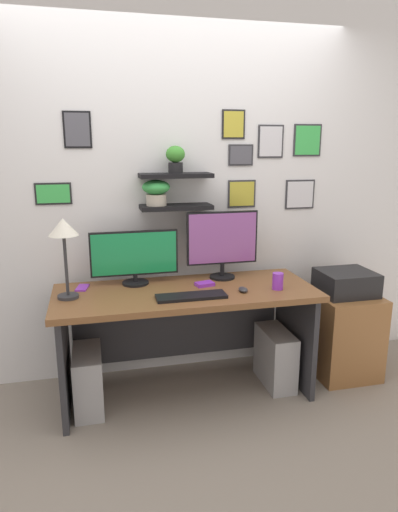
# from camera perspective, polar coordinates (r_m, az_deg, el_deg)

# --- Properties ---
(ground_plane) EXTENTS (8.00, 8.00, 0.00)m
(ground_plane) POSITION_cam_1_polar(r_m,az_deg,el_deg) (3.30, -1.55, -16.78)
(ground_plane) COLOR gray
(back_wall_assembly) EXTENTS (4.40, 0.24, 2.70)m
(back_wall_assembly) POSITION_cam_1_polar(r_m,az_deg,el_deg) (3.28, -3.24, 8.17)
(back_wall_assembly) COLOR silver
(back_wall_assembly) RESTS_ON ground
(desk) EXTENTS (1.71, 0.68, 0.75)m
(desk) POSITION_cam_1_polar(r_m,az_deg,el_deg) (3.10, -1.84, -7.61)
(desk) COLOR brown
(desk) RESTS_ON ground
(monitor_left) EXTENTS (0.59, 0.18, 0.37)m
(monitor_left) POSITION_cam_1_polar(r_m,az_deg,el_deg) (3.09, -8.12, -0.03)
(monitor_left) COLOR black
(monitor_left) RESTS_ON desk
(monitor_right) EXTENTS (0.51, 0.18, 0.48)m
(monitor_right) POSITION_cam_1_polar(r_m,az_deg,el_deg) (3.19, 2.95, 1.79)
(monitor_right) COLOR black
(monitor_right) RESTS_ON desk
(keyboard) EXTENTS (0.44, 0.14, 0.02)m
(keyboard) POSITION_cam_1_polar(r_m,az_deg,el_deg) (2.83, -0.96, -5.09)
(keyboard) COLOR black
(keyboard) RESTS_ON desk
(computer_mouse) EXTENTS (0.06, 0.09, 0.03)m
(computer_mouse) POSITION_cam_1_polar(r_m,az_deg,el_deg) (2.96, 5.56, -4.22)
(computer_mouse) COLOR #2D2D33
(computer_mouse) RESTS_ON desk
(desk_lamp) EXTENTS (0.18, 0.18, 0.50)m
(desk_lamp) POSITION_cam_1_polar(r_m,az_deg,el_deg) (2.85, -16.66, 2.56)
(desk_lamp) COLOR #2D2D33
(desk_lamp) RESTS_ON desk
(cell_phone) EXTENTS (0.10, 0.15, 0.01)m
(cell_phone) POSITION_cam_1_polar(r_m,az_deg,el_deg) (3.11, -14.47, -3.88)
(cell_phone) COLOR purple
(cell_phone) RESTS_ON desk
(scissors_tray) EXTENTS (0.13, 0.10, 0.02)m
(scissors_tray) POSITION_cam_1_polar(r_m,az_deg,el_deg) (3.06, 0.72, -3.55)
(scissors_tray) COLOR purple
(scissors_tray) RESTS_ON desk
(water_cup) EXTENTS (0.07, 0.07, 0.11)m
(water_cup) POSITION_cam_1_polar(r_m,az_deg,el_deg) (3.03, 9.88, -3.14)
(water_cup) COLOR purple
(water_cup) RESTS_ON desk
(drawer_cabinet) EXTENTS (0.44, 0.50, 0.62)m
(drawer_cabinet) POSITION_cam_1_polar(r_m,az_deg,el_deg) (3.59, 17.52, -9.24)
(drawer_cabinet) COLOR brown
(drawer_cabinet) RESTS_ON ground
(printer) EXTENTS (0.38, 0.34, 0.17)m
(printer) POSITION_cam_1_polar(r_m,az_deg,el_deg) (3.46, 18.00, -3.20)
(printer) COLOR black
(printer) RESTS_ON drawer_cabinet
(computer_tower_left) EXTENTS (0.18, 0.40, 0.40)m
(computer_tower_left) POSITION_cam_1_polar(r_m,az_deg,el_deg) (3.12, -13.77, -14.92)
(computer_tower_left) COLOR #99999E
(computer_tower_left) RESTS_ON ground
(computer_tower_right) EXTENTS (0.18, 0.40, 0.40)m
(computer_tower_right) POSITION_cam_1_polar(r_m,az_deg,el_deg) (3.36, 9.58, -12.46)
(computer_tower_right) COLOR #99999E
(computer_tower_right) RESTS_ON ground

